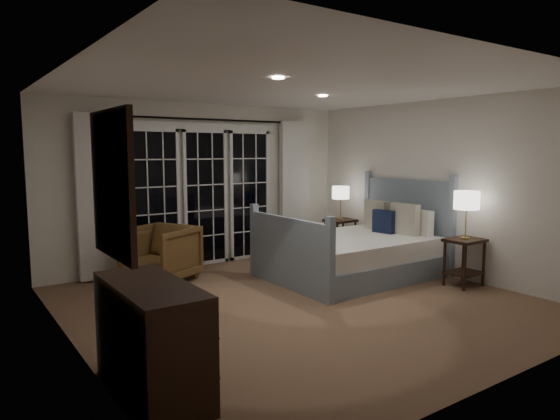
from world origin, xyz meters
TOP-DOWN VIEW (x-y plane):
  - floor at (0.00, 0.00)m, footprint 5.00×5.00m
  - ceiling at (0.00, 0.00)m, footprint 5.00×5.00m
  - wall_left at (-2.50, 0.00)m, footprint 0.02×5.00m
  - wall_right at (2.50, 0.00)m, footprint 0.02×5.00m
  - wall_back at (0.00, 2.50)m, footprint 5.00×0.02m
  - wall_front at (0.00, -2.50)m, footprint 5.00×0.02m
  - french_doors at (0.00, 2.46)m, footprint 2.50×0.04m
  - curtain_rod at (0.00, 2.40)m, footprint 3.50×0.03m
  - curtain_left at (-1.65, 2.38)m, footprint 0.55×0.10m
  - curtain_right at (1.65, 2.38)m, footprint 0.55×0.10m
  - downlight_a at (0.80, 0.60)m, footprint 0.12×0.12m
  - downlight_b at (-0.60, -0.40)m, footprint 0.12×0.12m
  - bed at (1.41, 0.58)m, footprint 2.29×1.65m
  - nightstand_left at (2.22, -0.63)m, footprint 0.48×0.39m
  - nightstand_right at (2.14, 1.73)m, footprint 0.48×0.38m
  - lamp_left at (2.22, -0.63)m, footprint 0.33×0.33m
  - lamp_right at (2.14, 1.73)m, footprint 0.29×0.29m
  - armchair at (-0.99, 1.85)m, footprint 1.12×1.11m
  - dresser at (-2.23, -1.14)m, footprint 0.50×1.17m
  - mirror at (-2.47, -1.14)m, footprint 0.05×0.85m

SIDE VIEW (x-z plane):
  - floor at x=0.00m, z-range 0.00..0.00m
  - bed at x=1.41m, z-range -0.34..1.01m
  - armchair at x=-0.99m, z-range 0.00..0.77m
  - nightstand_right at x=2.14m, z-range 0.10..0.72m
  - nightstand_left at x=2.22m, z-range 0.10..0.73m
  - dresser at x=-2.23m, z-range 0.00..0.83m
  - lamp_right at x=2.14m, z-range 0.79..1.35m
  - french_doors at x=0.00m, z-range -0.01..2.19m
  - lamp_left at x=2.22m, z-range 0.82..1.45m
  - curtain_left at x=-1.65m, z-range 0.02..2.27m
  - curtain_right at x=1.65m, z-range 0.02..2.27m
  - wall_left at x=-2.50m, z-range 0.00..2.50m
  - wall_right at x=2.50m, z-range 0.00..2.50m
  - wall_back at x=0.00m, z-range 0.00..2.50m
  - wall_front at x=0.00m, z-range 0.00..2.50m
  - mirror at x=-2.47m, z-range 1.05..2.05m
  - curtain_rod at x=0.00m, z-range 2.23..2.27m
  - downlight_a at x=0.80m, z-range 2.48..2.50m
  - downlight_b at x=-0.60m, z-range 2.48..2.50m
  - ceiling at x=0.00m, z-range 2.50..2.50m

